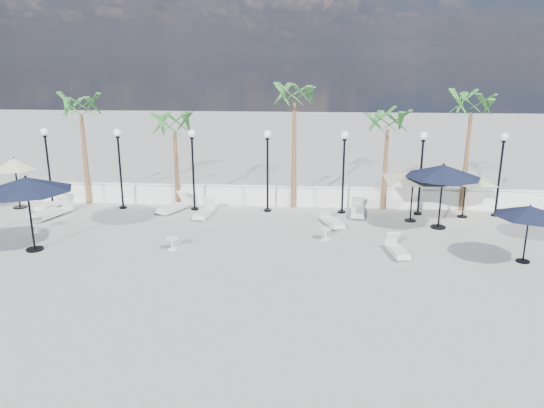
# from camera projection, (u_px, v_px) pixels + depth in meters

# --- Properties ---
(ground) EXTENTS (100.00, 100.00, 0.00)m
(ground) POSITION_uv_depth(u_px,v_px,m) (253.00, 264.00, 18.87)
(ground) COLOR #A5A6A0
(ground) RESTS_ON ground
(balustrade) EXTENTS (26.00, 0.30, 1.01)m
(balustrade) POSITION_uv_depth(u_px,v_px,m) (269.00, 196.00, 25.93)
(balustrade) COLOR white
(balustrade) RESTS_ON ground
(lamppost_0) EXTENTS (0.36, 0.36, 3.84)m
(lamppost_0) POSITION_uv_depth(u_px,v_px,m) (47.00, 156.00, 25.14)
(lamppost_0) COLOR black
(lamppost_0) RESTS_ON ground
(lamppost_1) EXTENTS (0.36, 0.36, 3.84)m
(lamppost_1) POSITION_uv_depth(u_px,v_px,m) (119.00, 157.00, 24.90)
(lamppost_1) COLOR black
(lamppost_1) RESTS_ON ground
(lamppost_2) EXTENTS (0.36, 0.36, 3.84)m
(lamppost_2) POSITION_uv_depth(u_px,v_px,m) (193.00, 158.00, 24.66)
(lamppost_2) COLOR black
(lamppost_2) RESTS_ON ground
(lamppost_3) EXTENTS (0.36, 0.36, 3.84)m
(lamppost_3) POSITION_uv_depth(u_px,v_px,m) (267.00, 159.00, 24.42)
(lamppost_3) COLOR black
(lamppost_3) RESTS_ON ground
(lamppost_4) EXTENTS (0.36, 0.36, 3.84)m
(lamppost_4) POSITION_uv_depth(u_px,v_px,m) (344.00, 160.00, 24.18)
(lamppost_4) COLOR black
(lamppost_4) RESTS_ON ground
(lamppost_5) EXTENTS (0.36, 0.36, 3.84)m
(lamppost_5) POSITION_uv_depth(u_px,v_px,m) (422.00, 162.00, 23.94)
(lamppost_5) COLOR black
(lamppost_5) RESTS_ON ground
(lamppost_6) EXTENTS (0.36, 0.36, 3.84)m
(lamppost_6) POSITION_uv_depth(u_px,v_px,m) (501.00, 163.00, 23.70)
(lamppost_6) COLOR black
(lamppost_6) RESTS_ON ground
(palm_0) EXTENTS (2.60, 2.60, 5.50)m
(palm_0) POSITION_uv_depth(u_px,v_px,m) (81.00, 111.00, 25.24)
(palm_0) COLOR brown
(palm_0) RESTS_ON ground
(palm_1) EXTENTS (2.60, 2.60, 4.70)m
(palm_1) POSITION_uv_depth(u_px,v_px,m) (174.00, 129.00, 25.14)
(palm_1) COLOR brown
(palm_1) RESTS_ON ground
(palm_2) EXTENTS (2.60, 2.60, 6.10)m
(palm_2) POSITION_uv_depth(u_px,v_px,m) (295.00, 100.00, 24.38)
(palm_2) COLOR brown
(palm_2) RESTS_ON ground
(palm_3) EXTENTS (2.60, 2.60, 4.90)m
(palm_3) POSITION_uv_depth(u_px,v_px,m) (388.00, 127.00, 24.40)
(palm_3) COLOR brown
(palm_3) RESTS_ON ground
(palm_4) EXTENTS (2.60, 2.60, 5.70)m
(palm_4) POSITION_uv_depth(u_px,v_px,m) (471.00, 110.00, 23.94)
(palm_4) COLOR brown
(palm_4) RESTS_ON ground
(lounger_0) EXTENTS (1.34, 2.22, 0.79)m
(lounger_0) POSITION_uv_depth(u_px,v_px,m) (52.00, 212.00, 24.11)
(lounger_0) COLOR silver
(lounger_0) RESTS_ON ground
(lounger_1) EXTENTS (0.94, 1.86, 0.67)m
(lounger_1) POSITION_uv_depth(u_px,v_px,m) (51.00, 204.00, 25.49)
(lounger_1) COLOR silver
(lounger_1) RESTS_ON ground
(lounger_2) EXTENTS (1.40, 2.07, 0.74)m
(lounger_2) POSITION_uv_depth(u_px,v_px,m) (175.00, 206.00, 25.04)
(lounger_2) COLOR silver
(lounger_2) RESTS_ON ground
(lounger_3) EXTENTS (0.77, 1.83, 0.66)m
(lounger_3) POSITION_uv_depth(u_px,v_px,m) (204.00, 212.00, 24.23)
(lounger_3) COLOR silver
(lounger_3) RESTS_ON ground
(lounger_4) EXTENTS (1.09, 1.74, 0.62)m
(lounger_4) POSITION_uv_depth(u_px,v_px,m) (332.00, 221.00, 23.01)
(lounger_4) COLOR silver
(lounger_4) RESTS_ON ground
(lounger_5) EXTENTS (0.74, 1.86, 0.68)m
(lounger_5) POSITION_uv_depth(u_px,v_px,m) (357.00, 210.00, 24.48)
(lounger_5) COLOR silver
(lounger_5) RESTS_ON ground
(lounger_6) EXTENTS (0.80, 1.70, 0.61)m
(lounger_6) POSITION_uv_depth(u_px,v_px,m) (397.00, 249.00, 19.68)
(lounger_6) COLOR silver
(lounger_6) RESTS_ON ground
(side_table_0) EXTENTS (0.56, 0.56, 0.54)m
(side_table_0) POSITION_uv_depth(u_px,v_px,m) (36.00, 224.00, 22.18)
(side_table_0) COLOR silver
(side_table_0) RESTS_ON ground
(side_table_1) EXTENTS (0.47, 0.47, 0.46)m
(side_table_1) POSITION_uv_depth(u_px,v_px,m) (172.00, 242.00, 20.17)
(side_table_1) COLOR silver
(side_table_1) RESTS_ON ground
(side_table_2) EXTENTS (0.47, 0.47, 0.46)m
(side_table_2) POSITION_uv_depth(u_px,v_px,m) (326.00, 233.00, 21.25)
(side_table_2) COLOR silver
(side_table_2) RESTS_ON ground
(parasol_navy_left) EXTENTS (3.30, 3.30, 2.91)m
(parasol_navy_left) POSITION_uv_depth(u_px,v_px,m) (26.00, 185.00, 19.45)
(parasol_navy_left) COLOR black
(parasol_navy_left) RESTS_ON ground
(parasol_navy_mid) EXTENTS (3.15, 3.15, 2.82)m
(parasol_navy_mid) POSITION_uv_depth(u_px,v_px,m) (443.00, 171.00, 22.03)
(parasol_navy_mid) COLOR black
(parasol_navy_mid) RESTS_ON ground
(parasol_navy_right) EXTENTS (2.40, 2.40, 2.15)m
(parasol_navy_right) POSITION_uv_depth(u_px,v_px,m) (530.00, 212.00, 18.51)
(parasol_navy_right) COLOR black
(parasol_navy_right) RESTS_ON ground
(parasol_cream_sq_a) EXTENTS (4.36, 4.36, 2.14)m
(parasol_cream_sq_a) POSITION_uv_depth(u_px,v_px,m) (467.00, 175.00, 23.65)
(parasol_cream_sq_a) COLOR black
(parasol_cream_sq_a) RESTS_ON ground
(parasol_cream_sq_b) EXTENTS (4.74, 4.74, 2.38)m
(parasol_cream_sq_b) POSITION_uv_depth(u_px,v_px,m) (414.00, 173.00, 23.03)
(parasol_cream_sq_b) COLOR black
(parasol_cream_sq_b) RESTS_ON ground
(parasol_cream_small) EXTENTS (2.03, 2.03, 2.50)m
(parasol_cream_small) POSITION_uv_depth(u_px,v_px,m) (14.00, 165.00, 25.05)
(parasol_cream_small) COLOR black
(parasol_cream_small) RESTS_ON ground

